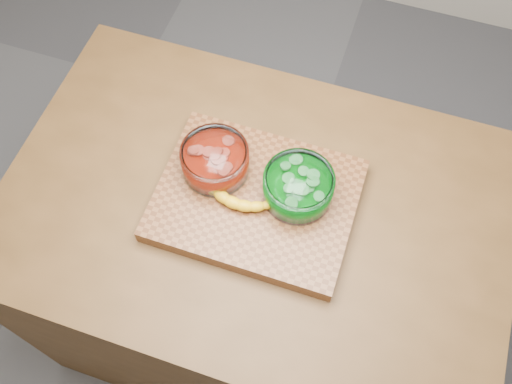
% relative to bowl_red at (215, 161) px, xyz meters
% --- Properties ---
extents(ground, '(3.50, 3.50, 0.00)m').
position_rel_bowl_red_xyz_m(ground, '(0.11, -0.04, -0.98)').
color(ground, '#545458').
rests_on(ground, ground).
extents(counter, '(1.20, 0.80, 0.90)m').
position_rel_bowl_red_xyz_m(counter, '(0.11, -0.04, -0.53)').
color(counter, '#503418').
rests_on(counter, ground).
extents(cutting_board, '(0.45, 0.35, 0.04)m').
position_rel_bowl_red_xyz_m(cutting_board, '(0.11, -0.04, -0.06)').
color(cutting_board, brown).
rests_on(cutting_board, counter).
extents(bowl_red, '(0.16, 0.16, 0.07)m').
position_rel_bowl_red_xyz_m(bowl_red, '(0.00, 0.00, 0.00)').
color(bowl_red, white).
rests_on(bowl_red, cutting_board).
extents(bowl_green, '(0.16, 0.16, 0.07)m').
position_rel_bowl_red_xyz_m(bowl_green, '(0.20, -0.01, 0.00)').
color(bowl_green, white).
rests_on(bowl_green, cutting_board).
extents(banana, '(0.23, 0.11, 0.03)m').
position_rel_bowl_red_xyz_m(banana, '(0.08, -0.05, -0.02)').
color(banana, gold).
rests_on(banana, cutting_board).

